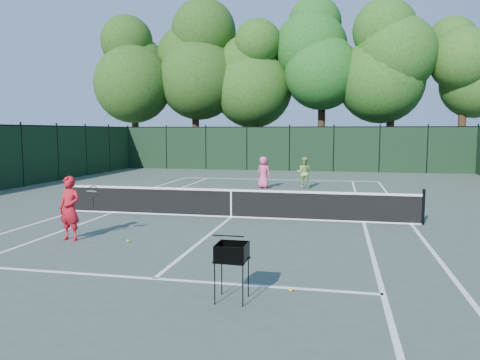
% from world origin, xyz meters
% --- Properties ---
extents(ground, '(90.00, 90.00, 0.00)m').
position_xyz_m(ground, '(0.00, 0.00, 0.00)').
color(ground, '#404E43').
rests_on(ground, ground).
extents(sideline_doubles_left, '(0.10, 23.77, 0.01)m').
position_xyz_m(sideline_doubles_left, '(-5.49, 0.00, 0.00)').
color(sideline_doubles_left, white).
rests_on(sideline_doubles_left, ground).
extents(sideline_doubles_right, '(0.10, 23.77, 0.01)m').
position_xyz_m(sideline_doubles_right, '(5.49, 0.00, 0.00)').
color(sideline_doubles_right, white).
rests_on(sideline_doubles_right, ground).
extents(sideline_singles_left, '(0.10, 23.77, 0.01)m').
position_xyz_m(sideline_singles_left, '(-4.12, 0.00, 0.00)').
color(sideline_singles_left, white).
rests_on(sideline_singles_left, ground).
extents(sideline_singles_right, '(0.10, 23.77, 0.01)m').
position_xyz_m(sideline_singles_right, '(4.12, 0.00, 0.00)').
color(sideline_singles_right, white).
rests_on(sideline_singles_right, ground).
extents(baseline_far, '(10.97, 0.10, 0.01)m').
position_xyz_m(baseline_far, '(0.00, 11.88, 0.00)').
color(baseline_far, white).
rests_on(baseline_far, ground).
extents(service_line_near, '(8.23, 0.10, 0.01)m').
position_xyz_m(service_line_near, '(0.00, -6.40, 0.00)').
color(service_line_near, white).
rests_on(service_line_near, ground).
extents(service_line_far, '(8.23, 0.10, 0.01)m').
position_xyz_m(service_line_far, '(0.00, 6.40, 0.00)').
color(service_line_far, white).
rests_on(service_line_far, ground).
extents(center_service_line, '(0.10, 12.80, 0.01)m').
position_xyz_m(center_service_line, '(0.00, 0.00, 0.00)').
color(center_service_line, white).
rests_on(center_service_line, ground).
extents(tennis_net, '(11.69, 0.09, 1.06)m').
position_xyz_m(tennis_net, '(0.00, 0.00, 0.48)').
color(tennis_net, black).
rests_on(tennis_net, ground).
extents(fence_far, '(24.00, 0.05, 3.00)m').
position_xyz_m(fence_far, '(0.00, 18.00, 1.50)').
color(fence_far, black).
rests_on(fence_far, ground).
extents(tree_0, '(6.40, 6.40, 13.14)m').
position_xyz_m(tree_0, '(-13.00, 21.50, 8.16)').
color(tree_0, black).
rests_on(tree_0, ground).
extents(tree_1, '(6.80, 6.80, 13.98)m').
position_xyz_m(tree_1, '(-8.00, 22.00, 8.69)').
color(tree_1, black).
rests_on(tree_1, ground).
extents(tree_2, '(6.00, 6.00, 12.40)m').
position_xyz_m(tree_2, '(-3.00, 21.80, 7.73)').
color(tree_2, black).
rests_on(tree_2, ground).
extents(tree_3, '(7.00, 7.00, 14.45)m').
position_xyz_m(tree_3, '(2.00, 22.30, 9.01)').
color(tree_3, black).
rests_on(tree_3, ground).
extents(tree_4, '(6.20, 6.20, 12.97)m').
position_xyz_m(tree_4, '(7.00, 21.60, 8.14)').
color(tree_4, black).
rests_on(tree_4, ground).
extents(tree_5, '(5.80, 5.80, 12.23)m').
position_xyz_m(tree_5, '(12.00, 22.10, 7.71)').
color(tree_5, black).
rests_on(tree_5, ground).
extents(coach, '(0.97, 0.57, 1.63)m').
position_xyz_m(coach, '(-3.27, -3.91, 0.82)').
color(coach, red).
rests_on(coach, ground).
extents(player_pink, '(0.88, 0.75, 1.53)m').
position_xyz_m(player_pink, '(-0.18, 7.74, 0.77)').
color(player_pink, '#E14F7C').
rests_on(player_pink, ground).
extents(player_green, '(0.75, 0.60, 1.50)m').
position_xyz_m(player_green, '(1.71, 8.22, 0.75)').
color(player_green, '#8DBE5F').
rests_on(player_green, ground).
extents(ball_hopper, '(0.54, 0.54, 0.95)m').
position_xyz_m(ball_hopper, '(1.67, -7.20, 0.80)').
color(ball_hopper, black).
rests_on(ball_hopper, ground).
extents(loose_ball_near_cart, '(0.07, 0.07, 0.07)m').
position_xyz_m(loose_ball_near_cart, '(2.57, -6.58, 0.03)').
color(loose_ball_near_cart, '#CCE22E').
rests_on(loose_ball_near_cart, ground).
extents(loose_ball_midcourt, '(0.07, 0.07, 0.07)m').
position_xyz_m(loose_ball_midcourt, '(-1.75, -3.83, 0.03)').
color(loose_ball_midcourt, yellow).
rests_on(loose_ball_midcourt, ground).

